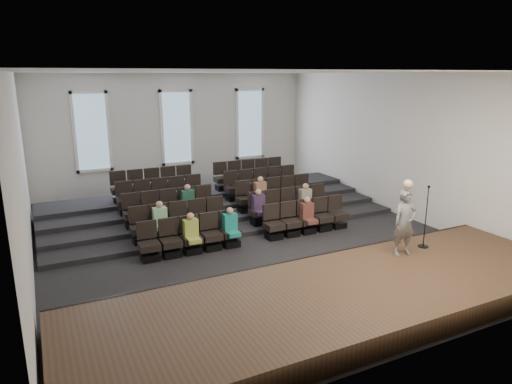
% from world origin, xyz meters
% --- Properties ---
extents(ground, '(14.00, 14.00, 0.00)m').
position_xyz_m(ground, '(0.00, 0.00, 0.00)').
color(ground, black).
rests_on(ground, ground).
extents(ceiling, '(12.00, 14.00, 0.02)m').
position_xyz_m(ceiling, '(0.00, 0.00, 5.01)').
color(ceiling, white).
rests_on(ceiling, ground).
extents(wall_back, '(12.00, 0.04, 5.00)m').
position_xyz_m(wall_back, '(0.00, 7.02, 2.50)').
color(wall_back, silver).
rests_on(wall_back, ground).
extents(wall_front, '(12.00, 0.04, 5.00)m').
position_xyz_m(wall_front, '(0.00, -7.02, 2.50)').
color(wall_front, silver).
rests_on(wall_front, ground).
extents(wall_left, '(0.04, 14.00, 5.00)m').
position_xyz_m(wall_left, '(-6.02, 0.00, 2.50)').
color(wall_left, silver).
rests_on(wall_left, ground).
extents(wall_right, '(0.04, 14.00, 5.00)m').
position_xyz_m(wall_right, '(6.02, 0.00, 2.50)').
color(wall_right, silver).
rests_on(wall_right, ground).
extents(stage, '(11.80, 3.60, 0.50)m').
position_xyz_m(stage, '(0.00, -5.10, 0.25)').
color(stage, '#422D1C').
rests_on(stage, ground).
extents(stage_lip, '(11.80, 0.06, 0.52)m').
position_xyz_m(stage_lip, '(0.00, -3.33, 0.25)').
color(stage_lip, black).
rests_on(stage_lip, ground).
extents(risers, '(11.80, 4.80, 0.60)m').
position_xyz_m(risers, '(0.00, 3.17, 0.20)').
color(risers, black).
rests_on(risers, ground).
extents(seating_rows, '(6.80, 4.70, 1.67)m').
position_xyz_m(seating_rows, '(-0.00, 1.54, 0.68)').
color(seating_rows, black).
rests_on(seating_rows, ground).
extents(windows, '(8.44, 0.10, 3.24)m').
position_xyz_m(windows, '(0.00, 6.95, 2.70)').
color(windows, white).
rests_on(windows, wall_back).
extents(audience, '(5.45, 2.64, 1.10)m').
position_xyz_m(audience, '(0.00, 0.32, 0.81)').
color(audience, '#A2B147').
rests_on(audience, seating_rows).
extents(speaker, '(0.67, 0.50, 1.68)m').
position_xyz_m(speaker, '(2.48, -4.21, 1.34)').
color(speaker, '#64625E').
rests_on(speaker, stage).
extents(mic_stand, '(0.28, 0.28, 1.68)m').
position_xyz_m(mic_stand, '(3.34, -4.07, 1.00)').
color(mic_stand, black).
rests_on(mic_stand, stage).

